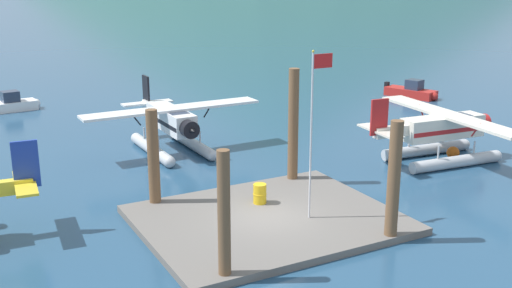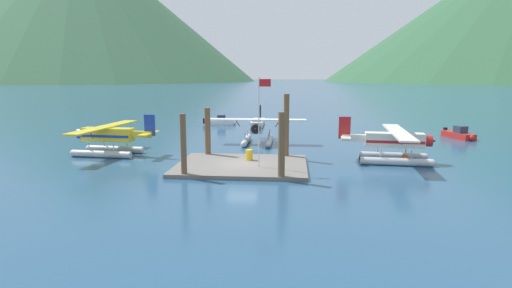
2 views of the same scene
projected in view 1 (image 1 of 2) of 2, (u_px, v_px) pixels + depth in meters
name	position (u px, v px, depth m)	size (l,w,h in m)	color
ground_plane	(268.00, 223.00, 25.78)	(1200.00, 1200.00, 0.00)	navy
dock_platform	(268.00, 220.00, 25.74)	(10.38, 8.35, 0.30)	#66605B
piling_near_left	(224.00, 218.00, 20.30)	(0.43, 0.43, 4.66)	brown
piling_near_right	(394.00, 183.00, 23.35)	(0.49, 0.49, 4.85)	brown
piling_far_left	(153.00, 160.00, 26.80)	(0.51, 0.51, 4.48)	brown
piling_far_right	(293.00, 128.00, 29.72)	(0.50, 0.50, 5.74)	brown
flagpole	(314.00, 118.00, 24.48)	(0.95, 0.10, 6.93)	silver
fuel_drum	(260.00, 194.00, 27.05)	(0.62, 0.62, 0.88)	gold
mooring_buoy	(453.00, 153.00, 34.44)	(0.71, 0.71, 0.71)	orange
seaplane_white_bow_centre	(172.00, 125.00, 35.46)	(10.42, 7.98, 3.84)	#B7BABF
seaplane_cream_stbd_fwd	(442.00, 134.00, 33.69)	(7.97, 10.48, 3.84)	#B7BABF
boat_white_open_north	(9.00, 105.00, 46.06)	(4.88, 1.95, 1.50)	silver
boat_red_open_east	(412.00, 91.00, 51.03)	(2.77, 4.71, 1.50)	#B2231E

